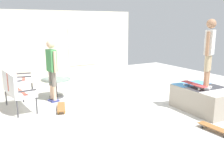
{
  "coord_description": "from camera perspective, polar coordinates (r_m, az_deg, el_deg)",
  "views": [
    {
      "loc": [
        -5.43,
        3.59,
        2.26
      ],
      "look_at": [
        0.17,
        0.33,
        0.7
      ],
      "focal_mm": 41.48,
      "sensor_mm": 36.0,
      "label": 1
    }
  ],
  "objects": [
    {
      "name": "ground_plane",
      "position": [
        6.91,
        3.12,
        -6.02
      ],
      "size": [
        12.0,
        12.0,
        0.1
      ],
      "primitive_type": "cube",
      "color": "beige"
    },
    {
      "name": "house_facade",
      "position": [
        9.78,
        -11.65,
        7.8
      ],
      "size": [
        0.23,
        6.0,
        2.66
      ],
      "color": "beige",
      "rests_on": "ground_plane"
    },
    {
      "name": "skate_ramp",
      "position": [
        7.17,
        19.96,
        -3.09
      ],
      "size": [
        1.59,
        1.93,
        0.62
      ],
      "color": "gray",
      "rests_on": "ground_plane"
    },
    {
      "name": "patio_bench",
      "position": [
        7.11,
        -20.62,
        -0.71
      ],
      "size": [
        1.29,
        0.64,
        1.02
      ],
      "color": "#38383D",
      "rests_on": "ground_plane"
    },
    {
      "name": "patio_chair_near_house",
      "position": [
        8.56,
        -19.7,
        1.64
      ],
      "size": [
        0.72,
        0.66,
        1.02
      ],
      "color": "#38383D",
      "rests_on": "ground_plane"
    },
    {
      "name": "patio_table",
      "position": [
        8.07,
        -12.24,
        -0.07
      ],
      "size": [
        0.9,
        0.9,
        0.57
      ],
      "color": "#38383D",
      "rests_on": "ground_plane"
    },
    {
      "name": "person_watching",
      "position": [
        7.53,
        -13.15,
        3.92
      ],
      "size": [
        0.47,
        0.29,
        1.78
      ],
      "color": "navy",
      "rests_on": "ground_plane"
    },
    {
      "name": "person_skater",
      "position": [
        6.8,
        20.64,
        7.28
      ],
      "size": [
        0.34,
        0.44,
        1.71
      ],
      "color": "silver",
      "rests_on": "skate_ramp"
    },
    {
      "name": "skateboard_by_bench",
      "position": [
        6.94,
        -11.12,
        -5.0
      ],
      "size": [
        0.82,
        0.45,
        0.1
      ],
      "color": "brown",
      "rests_on": "ground_plane"
    },
    {
      "name": "skateboard_spare",
      "position": [
        5.92,
        21.85,
        -9.05
      ],
      "size": [
        0.81,
        0.23,
        0.1
      ],
      "color": "brown",
      "rests_on": "ground_plane"
    },
    {
      "name": "skateboard_on_ramp",
      "position": [
        6.95,
        17.63,
        -0.06
      ],
      "size": [
        0.82,
        0.29,
        0.1
      ],
      "color": "#B23838",
      "rests_on": "skate_ramp"
    }
  ]
}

